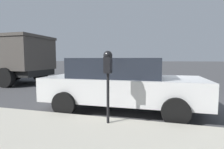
% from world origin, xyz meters
% --- Properties ---
extents(ground_plane, '(220.00, 220.00, 0.00)m').
position_xyz_m(ground_plane, '(0.00, 0.00, 0.00)').
color(ground_plane, '#424244').
extents(parking_meter, '(0.21, 0.19, 1.54)m').
position_xyz_m(parking_meter, '(-2.55, 0.91, 1.30)').
color(parking_meter, black).
rests_on(parking_meter, sidewalk).
extents(car_white, '(2.11, 4.48, 1.52)m').
position_xyz_m(car_white, '(-1.10, 0.94, 0.80)').
color(car_white, silver).
rests_on(car_white, ground_plane).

